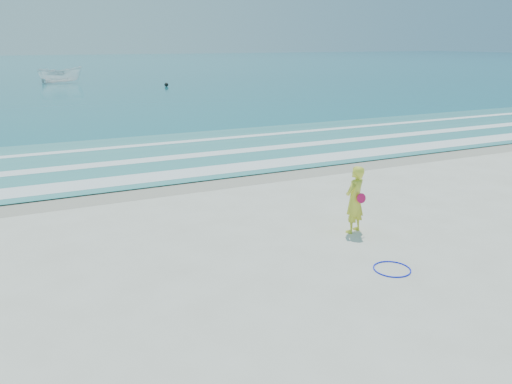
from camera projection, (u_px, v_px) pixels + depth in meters
name	position (u px, v px, depth m)	size (l,w,h in m)	color
ground	(336.00, 286.00, 10.63)	(400.00, 400.00, 0.00)	silver
wet_sand	(198.00, 182.00, 18.41)	(400.00, 2.40, 0.00)	#B2A893
ocean	(44.00, 67.00, 101.48)	(400.00, 190.00, 0.04)	#19727F
shallow	(163.00, 155.00, 22.73)	(400.00, 10.00, 0.01)	#59B7AD
foam_near	(187.00, 173.00, 19.52)	(400.00, 1.40, 0.01)	white
foam_mid	(167.00, 158.00, 22.03)	(400.00, 0.90, 0.01)	white
foam_far	(149.00, 145.00, 24.89)	(400.00, 0.60, 0.01)	white
hoop	(392.00, 269.00, 11.38)	(0.85, 0.85, 0.03)	#0C1DE8
boat	(61.00, 75.00, 61.06)	(1.93, 5.13, 1.98)	white
buoy	(166.00, 85.00, 56.66)	(0.45, 0.45, 0.45)	black
woman	(355.00, 200.00, 13.39)	(0.79, 0.66, 1.85)	yellow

